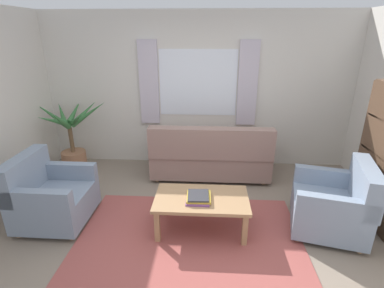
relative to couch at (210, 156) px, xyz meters
name	(u,v)px	position (x,y,z in m)	size (l,w,h in m)	color
ground_plane	(189,239)	(-0.23, -1.62, -0.37)	(6.24, 6.24, 0.00)	gray
wall_back	(198,91)	(-0.23, 0.64, 0.93)	(5.32, 0.12, 2.60)	silver
window_with_curtains	(198,83)	(-0.23, 0.56, 1.08)	(1.98, 0.07, 1.40)	white
area_rug	(189,239)	(-0.23, -1.62, -0.36)	(2.60, 1.78, 0.01)	#9E4C47
couch	(210,156)	(0.00, 0.00, 0.00)	(1.90, 0.82, 0.92)	gray
armchair_left	(50,196)	(-1.98, -1.36, -0.01)	(0.83, 0.85, 0.88)	gray
armchair_right	(335,204)	(1.47, -1.34, -0.01)	(0.99, 1.01, 0.88)	gray
coffee_table	(202,202)	(-0.10, -1.42, 0.01)	(1.10, 0.64, 0.44)	#A87F56
book_stack_on_table	(198,197)	(-0.14, -1.47, 0.10)	(0.28, 0.30, 0.06)	#7F478C
potted_plant	(72,141)	(-2.34, 0.12, 0.17)	(1.24, 1.17, 1.24)	#9E6B4C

